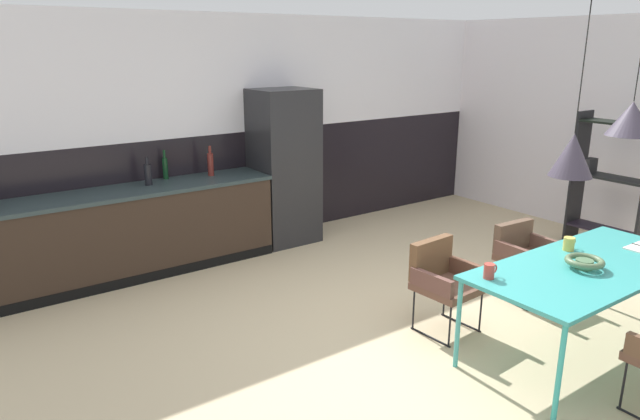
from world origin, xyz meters
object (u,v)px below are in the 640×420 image
Objects in this scene: bottle_spice_small at (165,167)px; open_shelf_unit at (610,181)px; fruit_bowl at (585,262)px; refrigerator_column at (284,167)px; dining_table at (589,269)px; pendant_lamp_over_table_far at (631,119)px; armchair_by_stool at (442,274)px; bottle_vinegar_dark at (211,164)px; mug_dark_espresso at (489,271)px; pendant_lamp_over_table_near at (572,155)px; bottle_wine_green at (148,174)px; mug_wide_latte at (569,244)px; armchair_corner_seat at (523,250)px.

open_shelf_unit is at bearing -32.42° from bottle_spice_small.
fruit_bowl is 0.87× the size of bottle_spice_small.
dining_table is at bearing -82.88° from refrigerator_column.
bottle_spice_small is at bearing 120.50° from pendant_lamp_over_table_far.
bottle_vinegar_dark is (-0.75, 2.78, 0.56)m from armchair_by_stool.
dining_table is 0.88m from mug_dark_espresso.
pendant_lamp_over_table_near is at bearing -177.44° from pendant_lamp_over_table_far.
refrigerator_column is at bearing 103.42° from pendant_lamp_over_table_far.
armchair_by_stool is at bearing -85.46° from open_shelf_unit.
bottle_vinegar_dark reaches higher than bottle_wine_green.
pendant_lamp_over_table_near is at bearing 178.28° from dining_table.
pendant_lamp_over_table_near is at bearing -75.49° from bottle_vinegar_dark.
pendant_lamp_over_table_near is (0.95, -3.67, 0.56)m from bottle_vinegar_dark.
mug_wide_latte is 0.99m from mug_dark_espresso.
pendant_lamp_over_table_near is (1.67, -3.64, 0.58)m from bottle_wine_green.
open_shelf_unit reaches higher than dining_table.
pendant_lamp_over_table_near reaches higher than bottle_vinegar_dark.
open_shelf_unit is at bearing 25.69° from dining_table.
armchair_corner_seat is at bearing 61.49° from mug_wide_latte.
mug_wide_latte is 0.41× the size of bottle_vinegar_dark.
refrigerator_column is at bearing 100.36° from mug_wide_latte.
open_shelf_unit reaches higher than mug_dark_espresso.
armchair_corner_seat is at bearing 176.46° from armchair_by_stool.
pendant_lamp_over_table_far is at bearing -64.39° from bottle_vinegar_dark.
bottle_vinegar_dark reaches higher than fruit_bowl.
mug_wide_latte reaches higher than dining_table.
mug_dark_espresso is 0.96m from pendant_lamp_over_table_near.
mug_dark_espresso is 0.37× the size of bottle_vinegar_dark.
mug_wide_latte reaches higher than armchair_by_stool.
open_shelf_unit reaches higher than bottle_vinegar_dark.
dining_table is at bearing -1.72° from pendant_lamp_over_table_near.
armchair_corner_seat is 2.41× the size of bottle_wine_green.
pendant_lamp_over_table_far is at bearing -55.67° from bottle_wine_green.
fruit_bowl is 0.24× the size of pendant_lamp_over_table_near.
bottle_wine_green reaches higher than mug_wide_latte.
refrigerator_column is 14.76× the size of mug_dark_espresso.
bottle_wine_green is 0.92× the size of bottle_spice_small.
armchair_by_stool is at bearing 139.05° from pendant_lamp_over_table_far.
mug_dark_espresso is 0.11× the size of pendant_lamp_over_table_near.
armchair_corner_seat is 1.58m from pendant_lamp_over_table_far.
refrigerator_column is 6.23× the size of bottle_wine_green.
armchair_by_stool is 3.20m from bottle_spice_small.
bottle_wine_green is at bearing -119.44° from open_shelf_unit.
bottle_wine_green is (-2.07, 3.65, 0.34)m from dining_table.
armchair_by_stool is at bearing 3.91° from armchair_corner_seat.
bottle_spice_small is 4.10m from pendant_lamp_over_table_near.
armchair_by_stool is 3.00m from open_shelf_unit.
open_shelf_unit is (2.22, 0.87, 0.05)m from mug_wide_latte.
mug_dark_espresso is 3.69m from bottle_spice_small.
pendant_lamp_over_table_near reaches higher than open_shelf_unit.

